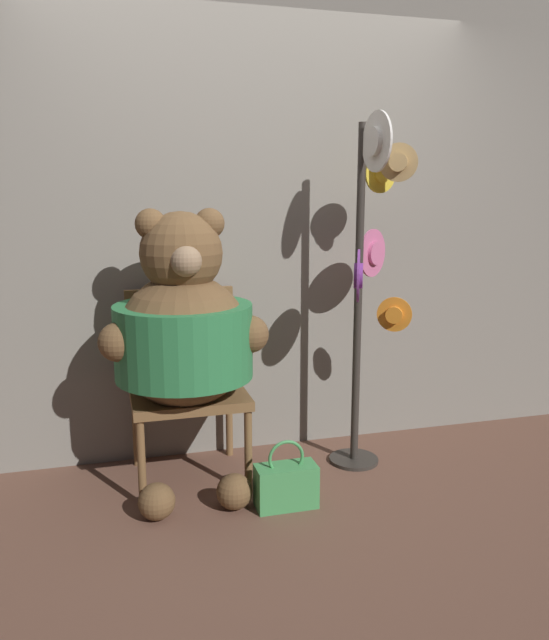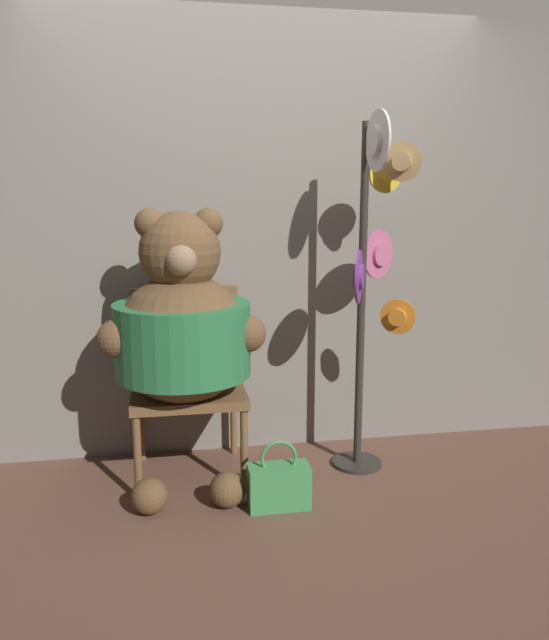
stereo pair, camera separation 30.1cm
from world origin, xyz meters
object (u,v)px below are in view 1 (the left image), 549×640
chair (185,376)px  teddy_bear (184,332)px  hat_display_rack (370,268)px  handbag_on_ground (286,485)px

chair → teddy_bear: teddy_bear is taller
hat_display_rack → handbag_on_ground: 1.21m
chair → hat_display_rack: bearing=-10.1°
hat_display_rack → handbag_on_ground: bearing=-147.9°
chair → handbag_on_ground: bearing=-52.1°
chair → teddy_bear: size_ratio=0.69×
hat_display_rack → teddy_bear: bearing=-179.4°
teddy_bear → handbag_on_ground: 0.91m
hat_display_rack → chair: bearing=169.9°
chair → handbag_on_ground: size_ratio=2.90×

